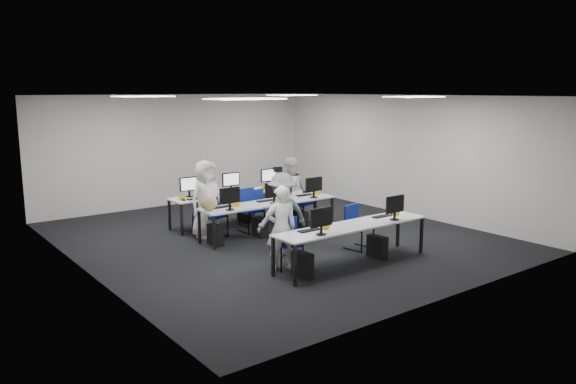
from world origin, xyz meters
TOP-DOWN VIEW (x-y plane):
  - room at (0.00, 0.00)m, footprint 9.00×9.02m
  - ceiling_panels at (0.00, 0.00)m, footprint 5.20×4.60m
  - desk_front at (0.00, -2.40)m, footprint 3.20×0.70m
  - desk_mid at (0.00, 0.20)m, footprint 3.20×0.70m
  - desk_back at (0.00, 1.60)m, footprint 3.20×0.70m
  - equipment_front at (-0.19, -2.42)m, footprint 2.51×0.41m
  - equipment_mid at (-0.19, 0.18)m, footprint 2.91×0.41m
  - equipment_back at (0.19, 1.62)m, footprint 2.91×0.41m
  - chair_0 at (-1.05, -1.87)m, footprint 0.57×0.59m
  - chair_1 at (0.80, -1.74)m, footprint 0.49×0.53m
  - chair_2 at (-1.04, 0.81)m, footprint 0.54×0.57m
  - chair_3 at (-0.15, 0.72)m, footprint 0.47×0.51m
  - chair_4 at (1.21, 0.64)m, footprint 0.60×0.63m
  - chair_5 at (-1.03, 1.13)m, footprint 0.51×0.54m
  - chair_6 at (0.14, 1.12)m, footprint 0.46×0.50m
  - chair_7 at (1.03, 0.94)m, footprint 0.59×0.62m
  - handbag at (-1.45, 0.25)m, footprint 0.39×0.28m
  - student_0 at (-1.23, -1.89)m, footprint 0.64×0.53m
  - student_1 at (0.96, 0.73)m, footprint 0.89×0.77m
  - student_2 at (-1.18, 0.85)m, footprint 0.89×0.66m
  - student_3 at (1.13, 0.92)m, footprint 0.93×0.50m
  - photographer at (-0.68, -1.19)m, footprint 1.09×0.70m
  - dslr_camera at (-0.66, -1.02)m, footprint 0.16×0.19m

SIDE VIEW (x-z plane):
  - chair_1 at x=0.80m, z-range -0.16..0.71m
  - chair_0 at x=-1.05m, z-range -0.16..0.72m
  - chair_6 at x=0.14m, z-range -0.16..0.73m
  - chair_5 at x=-1.03m, z-range -0.17..0.73m
  - chair_2 at x=-1.04m, z-range -0.17..0.74m
  - chair_3 at x=-0.15m, z-range -0.18..0.77m
  - chair_7 at x=1.03m, z-range -0.18..0.78m
  - chair_4 at x=1.21m, z-range -0.18..0.79m
  - equipment_mid at x=-0.19m, z-range -0.24..0.95m
  - equipment_back at x=0.19m, z-range -0.24..0.95m
  - equipment_front at x=-0.19m, z-range -0.24..0.95m
  - desk_front at x=0.00m, z-range 0.32..1.05m
  - desk_mid at x=0.00m, z-range 0.32..1.05m
  - desk_back at x=0.00m, z-range 0.32..1.05m
  - student_3 at x=1.13m, z-range 0.00..1.51m
  - student_0 at x=-1.23m, z-range 0.00..1.51m
  - student_1 at x=0.96m, z-range 0.00..1.58m
  - photographer at x=-0.68m, z-range 0.00..1.59m
  - student_2 at x=-1.18m, z-range 0.00..1.66m
  - handbag at x=-1.45m, z-range 0.73..1.02m
  - room at x=0.00m, z-range 0.00..3.00m
  - dslr_camera at x=-0.66m, z-range 1.59..1.69m
  - ceiling_panels at x=0.00m, z-range 2.98..2.99m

